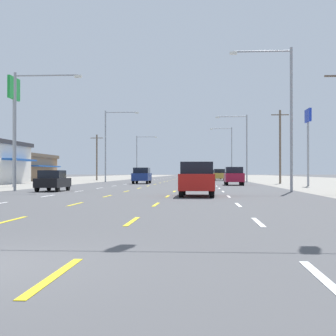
{
  "coord_description": "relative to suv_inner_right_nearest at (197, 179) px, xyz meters",
  "views": [
    {
      "loc": [
        3.69,
        -7.09,
        1.37
      ],
      "look_at": [
        -0.68,
        59.4,
        1.98
      ],
      "focal_mm": 54.22,
      "sensor_mm": 36.0,
      "label": 1
    }
  ],
  "objects": [
    {
      "name": "lane_markings",
      "position": [
        -3.43,
        82.1,
        -1.02
      ],
      "size": [
        10.64,
        227.6,
        0.01
      ],
      "color": "white",
      "rests_on": "ground"
    },
    {
      "name": "streetlight_right_row_2",
      "position": [
        6.26,
        78.62,
        5.33
      ],
      "size": [
        4.69,
        0.26,
        10.99
      ],
      "color": "gray",
      "rests_on": "ground"
    },
    {
      "name": "suv_center_turn_distant_a",
      "position": [
        -3.3,
        94.85,
        0.0
      ],
      "size": [
        1.98,
        4.9,
        1.98
      ],
      "color": "#B28C33",
      "rests_on": "ground"
    },
    {
      "name": "utility_pole_left_row_2",
      "position": [
        -18.24,
        59.28,
        3.22
      ],
      "size": [
        2.2,
        0.26,
        8.11
      ],
      "color": "brown",
      "rests_on": "ground"
    },
    {
      "name": "lot_apron_left",
      "position": [
        -28.18,
        43.6,
        -1.02
      ],
      "size": [
        28.0,
        440.0,
        0.01
      ],
      "primitive_type": "cube",
      "color": "gray",
      "rests_on": "ground"
    },
    {
      "name": "suv_far_right_far",
      "position": [
        3.33,
        56.98,
        0.0
      ],
      "size": [
        1.98,
        4.9,
        1.98
      ],
      "color": "#B28C33",
      "rests_on": "ground"
    },
    {
      "name": "streetlight_left_row_0",
      "position": [
        -12.96,
        7.33,
        4.25
      ],
      "size": [
        5.12,
        0.26,
        8.84
      ],
      "color": "gray",
      "rests_on": "ground"
    },
    {
      "name": "streetlight_right_row_0",
      "position": [
        6.27,
        7.33,
        4.99
      ],
      "size": [
        4.49,
        0.26,
        10.38
      ],
      "color": "gray",
      "rests_on": "ground"
    },
    {
      "name": "ground_plane",
      "position": [
        -3.43,
        43.6,
        -1.03
      ],
      "size": [
        572.0,
        572.0,
        0.0
      ],
      "primitive_type": "plane",
      "color": "#4C4C4F"
    },
    {
      "name": "streetlight_left_row_1",
      "position": [
        -13.06,
        42.98,
        5.02
      ],
      "size": [
        4.94,
        0.26,
        10.34
      ],
      "color": "gray",
      "rests_on": "ground"
    },
    {
      "name": "sedan_inner_right_farther",
      "position": [
        0.28,
        67.34,
        -0.27
      ],
      "size": [
        1.8,
        4.5,
        1.46
      ],
      "color": "black",
      "rests_on": "ground"
    },
    {
      "name": "suv_inner_left_midfar",
      "position": [
        -7.07,
        32.68,
        0.0
      ],
      "size": [
        1.98,
        4.9,
        1.98
      ],
      "color": "navy",
      "rests_on": "ground"
    },
    {
      "name": "streetlight_left_row_2",
      "position": [
        -13.08,
        78.62,
        4.43
      ],
      "size": [
        4.55,
        0.26,
        9.3
      ],
      "color": "gray",
      "rests_on": "ground"
    },
    {
      "name": "signal_span_wire",
      "position": [
        -3.02,
        -15.63,
        4.1
      ],
      "size": [
        27.1,
        0.52,
        8.84
      ],
      "color": "brown",
      "rests_on": "ground"
    },
    {
      "name": "utility_pole_right_row_1",
      "position": [
        10.09,
        34.52,
        3.77
      ],
      "size": [
        2.2,
        0.26,
        9.2
      ],
      "color": "brown",
      "rests_on": "ground"
    },
    {
      "name": "pole_sign_right_row_1",
      "position": [
        11.09,
        22.75,
        4.97
      ],
      "size": [
        0.24,
        2.31,
        7.83
      ],
      "color": "gray",
      "rests_on": "ground"
    },
    {
      "name": "suv_far_right_mid",
      "position": [
        3.81,
        26.2,
        0.0
      ],
      "size": [
        1.98,
        4.9,
        1.98
      ],
      "color": "maroon",
      "rests_on": "ground"
    },
    {
      "name": "storefront_left_row_2",
      "position": [
        -31.48,
        54.43,
        1.26
      ],
      "size": [
        11.69,
        18.13,
        4.52
      ],
      "color": "#8C6B4C",
      "rests_on": "ground"
    },
    {
      "name": "suv_inner_right_nearest",
      "position": [
        0.0,
        0.0,
        0.0
      ],
      "size": [
        1.98,
        4.9,
        1.98
      ],
      "color": "red",
      "rests_on": "ground"
    },
    {
      "name": "pole_sign_left_row_1",
      "position": [
        -17.59,
        17.67,
        7.2
      ],
      "size": [
        0.24,
        2.72,
        10.47
      ],
      "color": "gray",
      "rests_on": "ground"
    },
    {
      "name": "streetlight_right_row_1",
      "position": [
        6.24,
        42.98,
        4.59
      ],
      "size": [
        4.52,
        0.26,
        9.6
      ],
      "color": "gray",
      "rests_on": "ground"
    },
    {
      "name": "hatchback_far_left_near",
      "position": [
        -10.62,
        7.02,
        -0.24
      ],
      "size": [
        1.72,
        3.9,
        1.54
      ],
      "color": "black",
      "rests_on": "ground"
    },
    {
      "name": "suv_far_right_farthest",
      "position": [
        3.4,
        75.4,
        0.0
      ],
      "size": [
        1.98,
        4.9,
        1.98
      ],
      "color": "#235B2D",
      "rests_on": "ground"
    }
  ]
}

